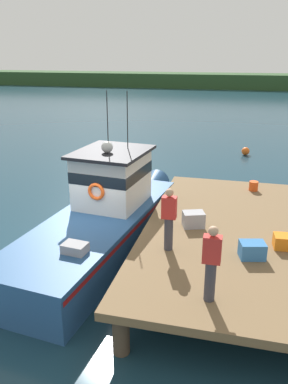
{
  "coord_description": "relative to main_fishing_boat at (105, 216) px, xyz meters",
  "views": [
    {
      "loc": [
        4.25,
        -10.34,
        5.93
      ],
      "look_at": [
        1.2,
        1.86,
        1.4
      ],
      "focal_mm": 36.4,
      "sensor_mm": 36.0,
      "label": 1
    }
  ],
  "objects": [
    {
      "name": "mooring_buoy_spare_mooring",
      "position": [
        4.38,
        13.22,
        -0.77
      ],
      "size": [
        0.48,
        0.48,
        0.48
      ],
      "primitive_type": "sphere",
      "color": "#EA5B19",
      "rests_on": "ground"
    },
    {
      "name": "main_fishing_boat",
      "position": [
        0.0,
        0.0,
        0.0
      ],
      "size": [
        3.46,
        9.95,
        4.8
      ],
      "color": "#285184",
      "rests_on": "ground"
    },
    {
      "name": "bait_bucket",
      "position": [
        4.6,
        3.11,
        0.36
      ],
      "size": [
        0.32,
        0.32,
        0.34
      ],
      "primitive_type": "cylinder",
      "color": "#E04C19",
      "rests_on": "dock"
    },
    {
      "name": "crate_single_far",
      "position": [
        2.88,
        -0.52,
        0.41
      ],
      "size": [
        0.71,
        0.62,
        0.44
      ],
      "primitive_type": "cube",
      "rotation": [
        0.0,
        0.0,
        0.34
      ],
      "color": "#9E9EA3",
      "rests_on": "dock"
    },
    {
      "name": "deckhand_by_the_boat",
      "position": [
        3.64,
        -3.95,
        1.05
      ],
      "size": [
        0.36,
        0.22,
        1.63
      ],
      "color": "#383842",
      "rests_on": "dock"
    },
    {
      "name": "mooring_buoy_channel_marker",
      "position": [
        -3.36,
        10.33,
        -0.78
      ],
      "size": [
        0.45,
        0.45,
        0.45
      ],
      "primitive_type": "sphere",
      "color": "red",
      "rests_on": "ground"
    },
    {
      "name": "crate_single_by_cleat",
      "position": [
        5.34,
        -1.25,
        0.37
      ],
      "size": [
        0.64,
        0.49,
        0.35
      ],
      "primitive_type": "cube",
      "rotation": [
        0.0,
        0.0,
        0.09
      ],
      "color": "orange",
      "rests_on": "dock"
    },
    {
      "name": "dock",
      "position": [
        4.53,
        -0.42,
        0.07
      ],
      "size": [
        6.0,
        9.0,
        1.2
      ],
      "color": "#4C3D2D",
      "rests_on": "ground"
    },
    {
      "name": "far_shoreline",
      "position": [
        -0.27,
        61.58,
        0.19
      ],
      "size": [
        120.0,
        8.0,
        2.4
      ],
      "primitive_type": "cube",
      "color": "#284723",
      "rests_on": "ground"
    },
    {
      "name": "deckhand_further_back",
      "position": [
        2.44,
        -2.04,
        1.05
      ],
      "size": [
        0.36,
        0.22,
        1.63
      ],
      "color": "#383842",
      "rests_on": "dock"
    },
    {
      "name": "crate_stack_near_edge",
      "position": [
        4.49,
        -1.97,
        0.4
      ],
      "size": [
        0.69,
        0.57,
        0.4
      ],
      "primitive_type": "cube",
      "rotation": [
        0.0,
        0.0,
        0.24
      ],
      "color": "#3370B2",
      "rests_on": "dock"
    },
    {
      "name": "ground_plane",
      "position": [
        -0.27,
        -0.42,
        -1.01
      ],
      "size": [
        200.0,
        200.0,
        0.0
      ],
      "primitive_type": "plane",
      "color": "#193847"
    }
  ]
}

